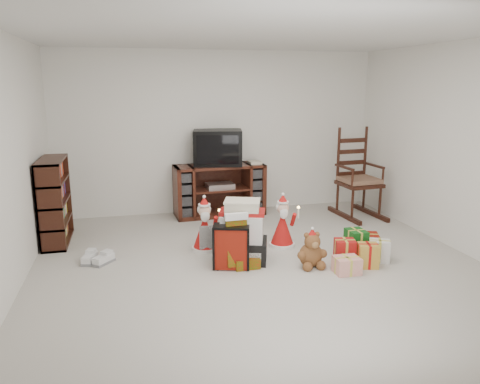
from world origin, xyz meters
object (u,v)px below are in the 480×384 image
object	(u,v)px
bookshelf	(55,203)
rocking_chair	(357,185)
mrs_claus_figurine	(205,230)
crt_television	(218,147)
red_suitcase	(231,247)
santa_figurine	(282,226)
sneaker_pair	(97,259)
gift_cluster	(360,251)
gift_pile	(242,235)
teddy_bear	(311,252)
tv_stand	(219,190)

from	to	relation	value
bookshelf	rocking_chair	world-z (taller)	rocking_chair
mrs_claus_figurine	crt_television	xyz separation A→B (m)	(0.46, 1.54, 0.79)
red_suitcase	crt_television	world-z (taller)	crt_television
santa_figurine	sneaker_pair	bearing A→B (deg)	-178.72
sneaker_pair	crt_television	world-z (taller)	crt_television
mrs_claus_figurine	gift_cluster	bearing A→B (deg)	-24.64
red_suitcase	mrs_claus_figurine	bearing A→B (deg)	123.16
red_suitcase	sneaker_pair	world-z (taller)	red_suitcase
sneaker_pair	gift_cluster	xyz separation A→B (m)	(2.96, -0.64, 0.07)
rocking_chair	gift_pile	world-z (taller)	rocking_chair
bookshelf	red_suitcase	size ratio (longest dim) A/B	1.89
gift_pile	teddy_bear	bearing A→B (deg)	-8.79
tv_stand	mrs_claus_figurine	size ratio (longest dim) A/B	2.08
bookshelf	rocking_chair	bearing A→B (deg)	3.43
rocking_chair	crt_television	world-z (taller)	rocking_chair
tv_stand	red_suitcase	world-z (taller)	tv_stand
santa_figurine	gift_pile	bearing A→B (deg)	-148.99
sneaker_pair	tv_stand	bearing A→B (deg)	68.44
rocking_chair	teddy_bear	xyz separation A→B (m)	(-1.47, -1.82, -0.30)
crt_television	mrs_claus_figurine	bearing A→B (deg)	-96.02
tv_stand	bookshelf	size ratio (longest dim) A/B	1.29
rocking_chair	gift_pile	distance (m)	2.62
rocking_chair	sneaker_pair	distance (m)	4.00
crt_television	bookshelf	bearing A→B (deg)	-150.01
sneaker_pair	gift_cluster	size ratio (longest dim) A/B	0.41
red_suitcase	santa_figurine	bearing A→B (deg)	51.38
tv_stand	mrs_claus_figurine	distance (m)	1.61
rocking_chair	mrs_claus_figurine	world-z (taller)	rocking_chair
sneaker_pair	gift_cluster	distance (m)	3.03
santa_figurine	mrs_claus_figurine	bearing A→B (deg)	174.81
santa_figurine	crt_television	world-z (taller)	crt_television
santa_figurine	red_suitcase	bearing A→B (deg)	-144.71
sneaker_pair	gift_cluster	world-z (taller)	gift_cluster
gift_pile	santa_figurine	size ratio (longest dim) A/B	1.05
gift_cluster	crt_television	bearing A→B (deg)	117.83
red_suitcase	crt_television	xyz separation A→B (m)	(0.27, 2.18, 0.80)
tv_stand	rocking_chair	distance (m)	2.12
mrs_claus_figurine	sneaker_pair	xyz separation A→B (m)	(-1.27, -0.14, -0.21)
red_suitcase	teddy_bear	world-z (taller)	red_suitcase
teddy_bear	sneaker_pair	size ratio (longest dim) A/B	1.00
tv_stand	sneaker_pair	xyz separation A→B (m)	(-1.76, -1.66, -0.35)
rocking_chair	bookshelf	bearing A→B (deg)	178.40
rocking_chair	crt_television	bearing A→B (deg)	160.57
tv_stand	bookshelf	xyz separation A→B (m)	(-2.28, -0.78, 0.13)
crt_television	gift_pile	bearing A→B (deg)	-82.21
tv_stand	sneaker_pair	bearing A→B (deg)	-139.95
teddy_bear	crt_television	size ratio (longest dim) A/B	0.49
rocking_chair	santa_figurine	distance (m)	1.93
santa_figurine	bookshelf	bearing A→B (deg)	163.15
teddy_bear	gift_pile	bearing A→B (deg)	153.19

